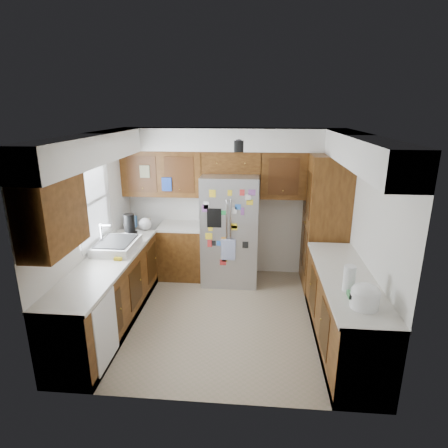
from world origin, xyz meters
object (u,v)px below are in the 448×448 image
Objects in this scene: rice_cooker at (365,296)px; fridge at (230,229)px; paper_towel at (349,279)px; pantry at (325,223)px.

fridge is at bearing 121.92° from rice_cooker.
rice_cooker is 0.35m from paper_towel.
paper_towel is at bearing -55.42° from fridge.
paper_towel is (1.42, -2.06, 0.16)m from fridge.
pantry is 1.51m from fridge.
rice_cooker is at bearing -77.46° from paper_towel.
rice_cooker is (-0.00, -2.35, -0.03)m from pantry.
rice_cooker is at bearing -90.01° from pantry.
fridge is 6.24× the size of paper_towel.
rice_cooker is 0.99× the size of paper_towel.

